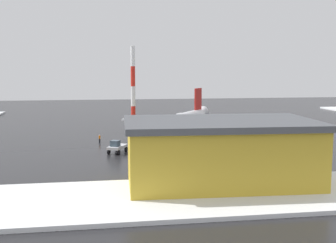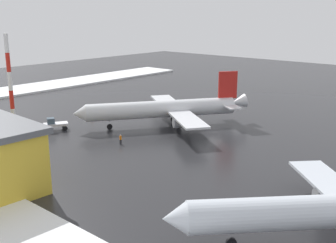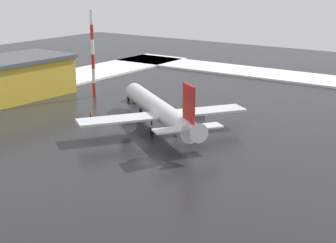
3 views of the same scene
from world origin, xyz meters
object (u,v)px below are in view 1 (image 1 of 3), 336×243
Objects in this scene: pushback_tug at (117,146)px; ground_crew_beside_wing at (100,138)px; airplane_foreground_jet at (176,122)px; ground_crew_near_tug at (200,143)px; cargo_hangar at (220,153)px; antenna_mast at (133,106)px.

pushback_tug is 2.98× the size of ground_crew_beside_wing.
airplane_foreground_jet is 18.16× the size of ground_crew_beside_wing.
ground_crew_near_tug is (2.18, -14.45, -2.54)m from airplane_foreground_jet.
pushback_tug reaches higher than ground_crew_beside_wing.
cargo_hangar is at bearing 32.94° from airplane_foreground_jet.
antenna_mast reaches higher than ground_crew_beside_wing.
antenna_mast is 18.38m from cargo_hangar.
pushback_tug is 0.20× the size of cargo_hangar.
airplane_foreground_jet is 1.21× the size of cargo_hangar.
pushback_tug is at bearing 120.45° from cargo_hangar.
airplane_foreground_jet is 40.80m from cargo_hangar.
pushback_tug is 12.91m from antenna_mast.
cargo_hangar is at bearing 56.02° from pushback_tug.
antenna_mast is (-13.90, -12.02, 8.56)m from ground_crew_near_tug.
ground_crew_near_tug is at bearing -145.32° from ground_crew_beside_wing.
airplane_foreground_jet is 14.83m from ground_crew_near_tug.
pushback_tug is at bearing 165.67° from ground_crew_beside_wing.
cargo_hangar is at bearing 174.52° from ground_crew_beside_wing.
pushback_tug is at bearing 103.98° from antenna_mast.
airplane_foreground_jet is 18.23m from ground_crew_beside_wing.
airplane_foreground_jet is 1.63× the size of antenna_mast.
ground_crew_beside_wing is (-3.21, 11.80, -0.31)m from pushback_tug.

